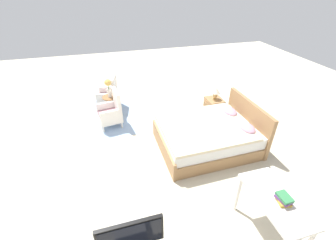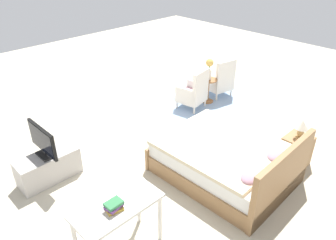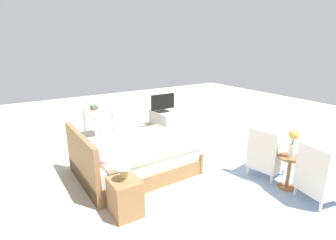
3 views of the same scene
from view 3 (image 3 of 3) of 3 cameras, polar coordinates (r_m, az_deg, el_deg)
The scene contains 13 objects.
ground_plane at distance 5.51m, azimuth 2.96°, elevation -8.98°, with size 16.00×16.00×0.00m, color beige.
floor_rug at distance 5.08m, azimuth 24.85°, elevation -12.93°, with size 2.10×1.50×0.01m.
bed at distance 4.99m, azimuth -7.69°, elevation -8.17°, with size 1.62×2.06×0.96m.
armchair_by_window_left at distance 4.67m, azimuth 29.94°, elevation -11.07°, with size 0.64×0.64×0.92m.
armchair_by_window_right at distance 5.10m, azimuth 20.52°, elevation -7.53°, with size 0.62×0.62×0.92m.
side_table at distance 4.86m, azimuth 24.86°, elevation -9.57°, with size 0.40×0.40×0.57m.
flower_vase at distance 4.68m, azimuth 25.60°, elevation -3.98°, with size 0.17×0.17×0.48m.
nightstand at distance 3.90m, azimuth -9.27°, elevation -16.22°, with size 0.44×0.41×0.55m.
table_lamp at distance 3.67m, azimuth -9.64°, elevation -9.79°, with size 0.22×0.22×0.33m.
tv_stand at distance 7.58m, azimuth -1.12°, elevation 0.11°, with size 0.96×0.40×0.46m.
tv_flatscreen at distance 7.45m, azimuth -1.15°, elevation 3.77°, with size 0.20×0.75×0.52m.
vanity_desk at distance 6.73m, azimuth -15.15°, elevation 1.11°, with size 1.04×0.52×0.76m.
book_stack at distance 6.74m, azimuth -15.77°, elevation 2.58°, with size 0.21×0.18×0.11m.
Camera 3 is at (-4.03, 2.92, 2.37)m, focal length 28.00 mm.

